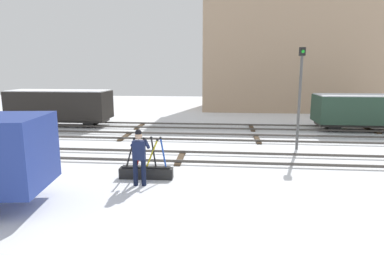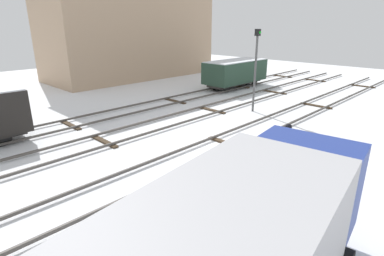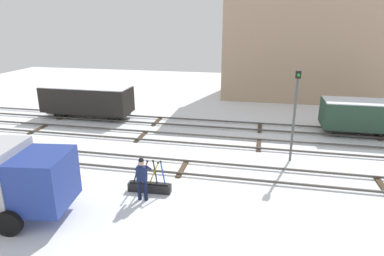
{
  "view_description": "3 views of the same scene",
  "coord_description": "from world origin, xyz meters",
  "views": [
    {
      "loc": [
        1.66,
        -12.63,
        3.65
      ],
      "look_at": [
        0.27,
        2.26,
        0.89
      ],
      "focal_mm": 30.19,
      "sensor_mm": 36.0,
      "label": 1
    },
    {
      "loc": [
        -9.57,
        -7.32,
        4.79
      ],
      "look_at": [
        -1.55,
        0.55,
        0.96
      ],
      "focal_mm": 28.56,
      "sensor_mm": 36.0,
      "label": 2
    },
    {
      "loc": [
        3.44,
        -14.23,
        6.88
      ],
      "look_at": [
        -0.15,
        2.92,
        1.13
      ],
      "focal_mm": 31.32,
      "sensor_mm": 36.0,
      "label": 3
    }
  ],
  "objects": [
    {
      "name": "track_siding_far",
      "position": [
        0.0,
        7.11,
        0.11
      ],
      "size": [
        44.0,
        1.94,
        0.18
      ],
      "color": "#4C4742",
      "rests_on": "ground_plane"
    },
    {
      "name": "freight_car_mid_siding",
      "position": [
        10.02,
        7.11,
        1.25
      ],
      "size": [
        5.55,
        2.24,
        2.15
      ],
      "rotation": [
        0.0,
        0.0,
        -0.0
      ],
      "color": "#2D2B28",
      "rests_on": "ground_plane"
    },
    {
      "name": "ground_plane",
      "position": [
        0.0,
        0.0,
        0.0
      ],
      "size": [
        60.0,
        60.0,
        0.0
      ],
      "primitive_type": "plane",
      "color": "white"
    },
    {
      "name": "apartment_building",
      "position": [
        7.73,
        17.65,
        5.24
      ],
      "size": [
        15.74,
        6.68,
        10.47
      ],
      "color": "tan",
      "rests_on": "ground_plane"
    },
    {
      "name": "freight_car_back_track",
      "position": [
        -8.72,
        7.11,
        1.33
      ],
      "size": [
        6.41,
        2.14,
        2.3
      ],
      "rotation": [
        0.0,
        0.0,
        -0.01
      ],
      "color": "#2D2B28",
      "rests_on": "ground_plane"
    },
    {
      "name": "track_siding_near",
      "position": [
        0.0,
        3.92,
        0.11
      ],
      "size": [
        44.0,
        1.94,
        0.18
      ],
      "color": "#4C4742",
      "rests_on": "ground_plane"
    },
    {
      "name": "track_main_line",
      "position": [
        0.0,
        0.0,
        0.11
      ],
      "size": [
        44.0,
        1.94,
        0.18
      ],
      "color": "#4C4742",
      "rests_on": "ground_plane"
    },
    {
      "name": "rail_worker",
      "position": [
        -0.89,
        -3.07,
        1.03
      ],
      "size": [
        0.55,
        0.68,
        1.81
      ],
      "rotation": [
        0.0,
        0.0,
        0.04
      ],
      "color": "#111831",
      "rests_on": "ground_plane"
    },
    {
      "name": "switch_lever_frame",
      "position": [
        -0.83,
        -2.41,
        0.25
      ],
      "size": [
        1.81,
        0.42,
        1.45
      ],
      "rotation": [
        0.0,
        0.0,
        0.04
      ],
      "color": "black",
      "rests_on": "ground_plane"
    },
    {
      "name": "signal_post",
      "position": [
        5.11,
        2.13,
        2.74
      ],
      "size": [
        0.24,
        0.32,
        4.56
      ],
      "color": "#4C4C4C",
      "rests_on": "ground_plane"
    }
  ]
}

